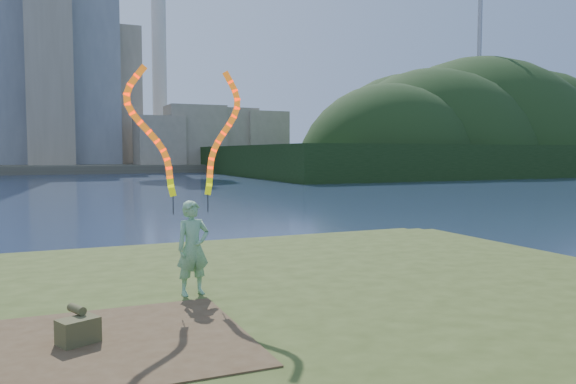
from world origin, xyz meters
name	(u,v)px	position (x,y,z in m)	size (l,w,h in m)	color
ground	(216,316)	(0.00, 0.00, 0.00)	(320.00, 320.00, 0.00)	#1B2944
grassy_knoll	(258,335)	(0.00, -2.30, 0.34)	(20.00, 18.00, 0.80)	#374719
dirt_patch	(111,343)	(-2.20, -3.20, 0.81)	(3.20, 3.00, 0.02)	#47331E
far_shore	(64,167)	(0.00, 95.00, 0.60)	(320.00, 40.00, 1.20)	#4F4A3A
wooded_hill	(474,171)	(59.57, 59.96, 0.16)	(78.00, 50.00, 63.00)	black
woman_with_ribbons	(192,205)	(-0.74, -1.28, 2.24)	(1.97, 0.54, 3.90)	#18682B
canvas_bag	(78,330)	(-2.55, -3.09, 0.97)	(0.53, 0.60, 0.42)	#494124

